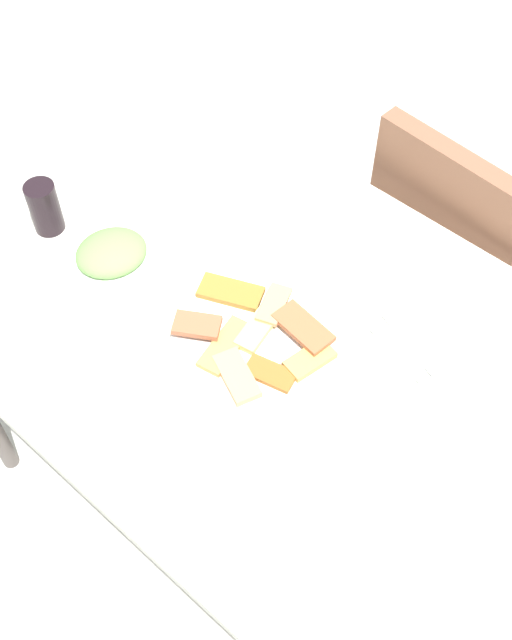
# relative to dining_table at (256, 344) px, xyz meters

# --- Properties ---
(ground_plane) EXTENTS (6.00, 6.00, 0.00)m
(ground_plane) POSITION_rel_dining_table_xyz_m (0.00, 0.00, -0.67)
(ground_plane) COLOR #B7B6AD
(dining_table) EXTENTS (1.23, 0.94, 0.75)m
(dining_table) POSITION_rel_dining_table_xyz_m (0.00, 0.00, 0.00)
(dining_table) COLOR silver
(dining_table) RESTS_ON ground_plane
(dining_chair) EXTENTS (0.45, 0.45, 0.88)m
(dining_chair) POSITION_rel_dining_table_xyz_m (0.10, 0.65, -0.18)
(dining_chair) COLOR brown
(dining_chair) RESTS_ON ground_plane
(pide_platter) EXTENTS (0.34, 0.33, 0.04)m
(pide_platter) POSITION_rel_dining_table_xyz_m (0.02, -0.03, 0.08)
(pide_platter) COLOR white
(pide_platter) RESTS_ON dining_table
(salad_plate_greens) EXTENTS (0.21, 0.21, 0.06)m
(salad_plate_greens) POSITION_rel_dining_table_xyz_m (-0.34, -0.08, 0.09)
(salad_plate_greens) COLOR white
(salad_plate_greens) RESTS_ON dining_table
(soda_can) EXTENTS (0.09, 0.09, 0.12)m
(soda_can) POSITION_rel_dining_table_xyz_m (-0.51, -0.10, 0.13)
(soda_can) COLOR black
(soda_can) RESTS_ON dining_table
(drinking_glass) EXTENTS (0.07, 0.07, 0.09)m
(drinking_glass) POSITION_rel_dining_table_xyz_m (0.02, -0.38, 0.12)
(drinking_glass) COLOR silver
(drinking_glass) RESTS_ON dining_table
(paper_napkin) EXTENTS (0.14, 0.14, 0.00)m
(paper_napkin) POSITION_rel_dining_table_xyz_m (0.26, 0.14, 0.07)
(paper_napkin) COLOR white
(paper_napkin) RESTS_ON dining_table
(fork) EXTENTS (0.16, 0.06, 0.00)m
(fork) POSITION_rel_dining_table_xyz_m (0.26, 0.13, 0.08)
(fork) COLOR silver
(fork) RESTS_ON paper_napkin
(spoon) EXTENTS (0.17, 0.07, 0.00)m
(spoon) POSITION_rel_dining_table_xyz_m (0.26, 0.16, 0.08)
(spoon) COLOR silver
(spoon) RESTS_ON paper_napkin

